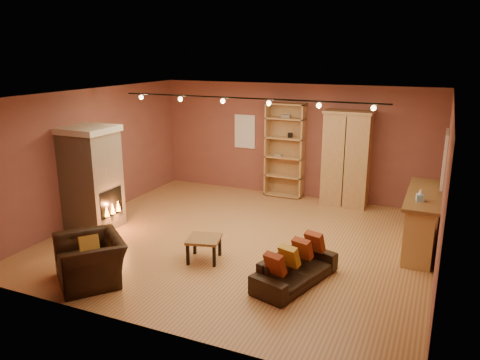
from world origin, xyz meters
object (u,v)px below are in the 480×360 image
at_px(fireplace, 92,178).
at_px(coffee_table, 204,241).
at_px(bookcase, 286,149).
at_px(armchair, 90,253).
at_px(armoire, 346,159).
at_px(loveseat, 296,263).
at_px(bar_counter, 421,220).

relative_size(fireplace, coffee_table, 3.14).
relative_size(bookcase, armchair, 1.78).
height_order(armoire, armchair, armoire).
bearing_deg(loveseat, armoire, 18.16).
distance_m(bookcase, armchair, 5.83).
bearing_deg(bookcase, armchair, -103.51).
bearing_deg(fireplace, bar_counter, 14.62).
distance_m(armoire, armchair, 6.22).
bearing_deg(bookcase, fireplace, -127.78).
xyz_separation_m(armoire, loveseat, (0.10, -4.22, -0.80)).
distance_m(bar_counter, loveseat, 2.86).
height_order(bar_counter, loveseat, bar_counter).
xyz_separation_m(bar_counter, coffee_table, (-3.42, -2.12, -0.18)).
bearing_deg(bar_counter, coffee_table, -148.19).
relative_size(loveseat, coffee_table, 2.48).
relative_size(armoire, loveseat, 1.34).
xyz_separation_m(armoire, armchair, (-2.90, -5.47, -0.64)).
bearing_deg(armoire, coffee_table, -111.70).
bearing_deg(bookcase, bar_counter, -32.05).
bearing_deg(bookcase, armoire, -6.01).
bearing_deg(bar_counter, fireplace, -165.38).
distance_m(loveseat, coffee_table, 1.72).
xyz_separation_m(bookcase, bar_counter, (3.35, -2.10, -0.65)).
distance_m(armchair, coffee_table, 1.91).
height_order(bookcase, armchair, bookcase).
distance_m(armoire, coffee_table, 4.44).
distance_m(fireplace, coffee_table, 2.95).
bearing_deg(fireplace, armoire, 38.80).
xyz_separation_m(bar_counter, loveseat, (-1.71, -2.28, -0.21)).
distance_m(bookcase, armoire, 1.55).
bearing_deg(armchair, loveseat, 61.51).
xyz_separation_m(bar_counter, armchair, (-4.71, -3.53, -0.05)).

